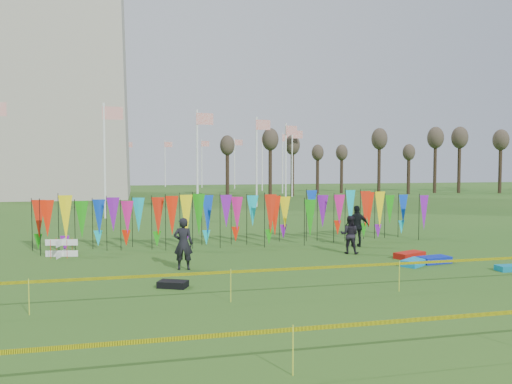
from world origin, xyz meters
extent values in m
plane|color=#235116|center=(0.00, 0.00, 0.00)|extent=(160.00, 160.00, 0.00)
cylinder|color=white|center=(14.00, 48.00, 4.00)|extent=(0.16, 0.16, 8.00)
plane|color=red|center=(14.60, 48.00, 7.30)|extent=(1.40, 0.00, 1.40)
cylinder|color=white|center=(13.05, 55.25, 4.00)|extent=(0.16, 0.16, 8.00)
plane|color=red|center=(13.65, 55.25, 7.30)|extent=(1.40, 0.00, 1.40)
cylinder|color=white|center=(10.25, 62.00, 4.00)|extent=(0.16, 0.16, 8.00)
plane|color=red|center=(10.85, 62.00, 7.30)|extent=(1.40, 0.00, 1.40)
cylinder|color=white|center=(5.80, 67.80, 4.00)|extent=(0.16, 0.16, 8.00)
plane|color=red|center=(6.40, 67.80, 7.30)|extent=(1.40, 0.00, 1.40)
cylinder|color=white|center=(0.00, 72.25, 4.00)|extent=(0.16, 0.16, 8.00)
plane|color=red|center=(0.60, 72.25, 7.30)|extent=(1.40, 0.00, 1.40)
cylinder|color=white|center=(-6.75, 75.05, 4.00)|extent=(0.16, 0.16, 8.00)
plane|color=red|center=(-6.15, 75.05, 7.30)|extent=(1.40, 0.00, 1.40)
cylinder|color=white|center=(-14.00, 76.00, 4.00)|extent=(0.16, 0.16, 8.00)
plane|color=red|center=(-13.40, 76.00, 7.30)|extent=(1.40, 0.00, 1.40)
cylinder|color=white|center=(-21.25, 75.05, 4.00)|extent=(0.16, 0.16, 8.00)
plane|color=red|center=(-20.65, 75.05, 7.30)|extent=(1.40, 0.00, 1.40)
cylinder|color=white|center=(-6.75, 20.95, 4.00)|extent=(0.16, 0.16, 8.00)
plane|color=red|center=(-6.15, 20.95, 7.30)|extent=(1.40, 0.00, 1.40)
cylinder|color=white|center=(0.00, 23.75, 4.00)|extent=(0.16, 0.16, 8.00)
plane|color=red|center=(0.60, 23.75, 7.30)|extent=(1.40, 0.00, 1.40)
cylinder|color=white|center=(5.80, 28.20, 4.00)|extent=(0.16, 0.16, 8.00)
plane|color=red|center=(6.40, 28.20, 7.30)|extent=(1.40, 0.00, 1.40)
cylinder|color=white|center=(10.25, 34.00, 4.00)|extent=(0.16, 0.16, 8.00)
plane|color=red|center=(10.85, 34.00, 7.30)|extent=(1.40, 0.00, 1.40)
cylinder|color=white|center=(13.05, 40.75, 4.00)|extent=(0.16, 0.16, 8.00)
plane|color=red|center=(13.65, 40.75, 7.30)|extent=(1.40, 0.00, 1.40)
cylinder|color=black|center=(-9.00, 7.16, 1.17)|extent=(0.03, 0.03, 2.34)
cone|color=red|center=(-8.72, 7.16, 1.46)|extent=(0.64, 0.64, 1.60)
cylinder|color=black|center=(-8.38, 7.16, 1.17)|extent=(0.03, 0.03, 2.34)
cone|color=#FF2208|center=(-8.10, 7.16, 1.46)|extent=(0.64, 0.64, 1.60)
cylinder|color=black|center=(-7.76, 7.16, 1.17)|extent=(0.03, 0.03, 2.34)
cone|color=#FFEA0D|center=(-7.48, 7.16, 1.46)|extent=(0.64, 0.64, 1.60)
cylinder|color=black|center=(-7.14, 7.16, 1.17)|extent=(0.03, 0.03, 2.34)
cone|color=#1B9911|center=(-6.86, 7.16, 1.46)|extent=(0.64, 0.64, 1.60)
cylinder|color=black|center=(-6.52, 7.16, 1.17)|extent=(0.03, 0.03, 2.34)
cone|color=blue|center=(-6.24, 7.16, 1.46)|extent=(0.64, 0.64, 1.60)
cylinder|color=black|center=(-5.90, 7.16, 1.17)|extent=(0.03, 0.03, 2.34)
cone|color=purple|center=(-5.62, 7.16, 1.46)|extent=(0.64, 0.64, 1.60)
cylinder|color=black|center=(-5.28, 7.16, 1.17)|extent=(0.03, 0.03, 2.34)
cone|color=#D8187F|center=(-5.00, 7.16, 1.46)|extent=(0.64, 0.64, 1.60)
cylinder|color=black|center=(-4.66, 7.16, 1.17)|extent=(0.03, 0.03, 2.34)
cone|color=#0EC0D4|center=(-4.38, 7.16, 1.46)|extent=(0.64, 0.64, 1.60)
cylinder|color=black|center=(-4.03, 7.16, 1.17)|extent=(0.03, 0.03, 2.34)
cone|color=red|center=(-3.75, 7.16, 1.46)|extent=(0.64, 0.64, 1.60)
cylinder|color=black|center=(-3.41, 7.16, 1.17)|extent=(0.03, 0.03, 2.34)
cone|color=#FF2208|center=(-3.13, 7.16, 1.46)|extent=(0.64, 0.64, 1.60)
cylinder|color=black|center=(-2.79, 7.16, 1.17)|extent=(0.03, 0.03, 2.34)
cone|color=#FFEA0D|center=(-2.51, 7.16, 1.46)|extent=(0.64, 0.64, 1.60)
cylinder|color=black|center=(-2.17, 7.16, 1.17)|extent=(0.03, 0.03, 2.34)
cone|color=#1B9911|center=(-1.89, 7.16, 1.46)|extent=(0.64, 0.64, 1.60)
cylinder|color=black|center=(-1.55, 7.16, 1.17)|extent=(0.03, 0.03, 2.34)
cone|color=blue|center=(-1.27, 7.16, 1.46)|extent=(0.64, 0.64, 1.60)
cylinder|color=black|center=(-0.93, 7.16, 1.17)|extent=(0.03, 0.03, 2.34)
cone|color=purple|center=(-0.65, 7.16, 1.46)|extent=(0.64, 0.64, 1.60)
cylinder|color=black|center=(-0.31, 7.16, 1.17)|extent=(0.03, 0.03, 2.34)
cone|color=#D8187F|center=(-0.03, 7.16, 1.46)|extent=(0.64, 0.64, 1.60)
cylinder|color=black|center=(0.31, 7.16, 1.17)|extent=(0.03, 0.03, 2.34)
cone|color=#0EC0D4|center=(0.59, 7.16, 1.46)|extent=(0.64, 0.64, 1.60)
cylinder|color=black|center=(0.93, 7.16, 1.17)|extent=(0.03, 0.03, 2.34)
cone|color=red|center=(1.21, 7.16, 1.46)|extent=(0.64, 0.64, 1.60)
cylinder|color=black|center=(1.55, 7.16, 1.17)|extent=(0.03, 0.03, 2.34)
cone|color=#FF2208|center=(1.83, 7.16, 1.46)|extent=(0.64, 0.64, 1.60)
cylinder|color=black|center=(2.17, 7.16, 1.17)|extent=(0.03, 0.03, 2.34)
cone|color=#FFEA0D|center=(2.45, 7.16, 1.46)|extent=(0.64, 0.64, 1.60)
cylinder|color=black|center=(2.79, 7.16, 1.17)|extent=(0.03, 0.03, 2.34)
cone|color=#1B9911|center=(3.07, 7.16, 1.46)|extent=(0.64, 0.64, 1.60)
cylinder|color=black|center=(3.41, 7.16, 1.17)|extent=(0.03, 0.03, 2.34)
cone|color=blue|center=(3.69, 7.16, 1.46)|extent=(0.64, 0.64, 1.60)
cylinder|color=black|center=(4.03, 7.16, 1.17)|extent=(0.03, 0.03, 2.34)
cone|color=purple|center=(4.31, 7.16, 1.46)|extent=(0.64, 0.64, 1.60)
cylinder|color=black|center=(4.66, 7.16, 1.17)|extent=(0.03, 0.03, 2.34)
cone|color=#D8187F|center=(4.94, 7.16, 1.46)|extent=(0.64, 0.64, 1.60)
cylinder|color=black|center=(5.28, 7.16, 1.17)|extent=(0.03, 0.03, 2.34)
cone|color=#0EC0D4|center=(5.56, 7.16, 1.46)|extent=(0.64, 0.64, 1.60)
cylinder|color=black|center=(5.90, 7.16, 1.17)|extent=(0.03, 0.03, 2.34)
cone|color=red|center=(6.18, 7.16, 1.46)|extent=(0.64, 0.64, 1.60)
cylinder|color=black|center=(6.52, 7.16, 1.17)|extent=(0.03, 0.03, 2.34)
cone|color=#FF2208|center=(6.80, 7.16, 1.46)|extent=(0.64, 0.64, 1.60)
cylinder|color=black|center=(7.14, 7.16, 1.17)|extent=(0.03, 0.03, 2.34)
cone|color=#FFEA0D|center=(7.42, 7.16, 1.46)|extent=(0.64, 0.64, 1.60)
cylinder|color=black|center=(7.76, 7.16, 1.17)|extent=(0.03, 0.03, 2.34)
cone|color=#1B9911|center=(8.04, 7.16, 1.46)|extent=(0.64, 0.64, 1.60)
cylinder|color=black|center=(8.38, 7.16, 1.17)|extent=(0.03, 0.03, 2.34)
cone|color=blue|center=(8.66, 7.16, 1.46)|extent=(0.64, 0.64, 1.60)
cylinder|color=black|center=(9.00, 7.16, 1.17)|extent=(0.03, 0.03, 2.34)
cone|color=purple|center=(9.28, 7.16, 1.46)|extent=(0.64, 0.64, 1.60)
cube|color=#F1EF05|center=(0.00, -2.07, 0.82)|extent=(26.00, 0.01, 0.08)
cylinder|color=#C7D72F|center=(-7.00, -2.07, 0.45)|extent=(0.02, 0.02, 0.90)
cylinder|color=#C7D72F|center=(-2.00, -2.07, 0.45)|extent=(0.02, 0.02, 0.90)
cylinder|color=#C7D72F|center=(3.00, -2.07, 0.45)|extent=(0.02, 0.02, 0.90)
cube|color=#F1EF05|center=(0.00, -6.94, 0.82)|extent=(26.00, 0.01, 0.08)
cylinder|color=#C7D72F|center=(-2.00, -6.94, 0.45)|extent=(0.02, 0.02, 0.90)
cylinder|color=#382B1C|center=(6.00, 44.00, 3.20)|extent=(0.44, 0.44, 6.40)
ellipsoid|color=#44392D|center=(6.00, 44.00, 6.56)|extent=(1.92, 1.92, 2.56)
cylinder|color=#382B1C|center=(10.00, 44.00, 3.20)|extent=(0.44, 0.44, 6.40)
ellipsoid|color=#44392D|center=(10.00, 44.00, 6.56)|extent=(1.92, 1.92, 2.56)
cylinder|color=#382B1C|center=(14.00, 44.00, 3.20)|extent=(0.44, 0.44, 6.40)
ellipsoid|color=#44392D|center=(14.00, 44.00, 6.56)|extent=(1.92, 1.92, 2.56)
cylinder|color=#382B1C|center=(18.00, 44.00, 3.20)|extent=(0.44, 0.44, 6.40)
ellipsoid|color=#44392D|center=(18.00, 44.00, 6.56)|extent=(1.92, 1.92, 2.56)
cylinder|color=#382B1C|center=(22.00, 44.00, 3.20)|extent=(0.44, 0.44, 6.40)
ellipsoid|color=#44392D|center=(22.00, 44.00, 6.56)|extent=(1.92, 1.92, 2.56)
cylinder|color=#382B1C|center=(26.00, 44.00, 3.20)|extent=(0.44, 0.44, 6.40)
ellipsoid|color=#44392D|center=(26.00, 44.00, 6.56)|extent=(1.92, 1.92, 2.56)
cylinder|color=#382B1C|center=(30.00, 44.00, 3.20)|extent=(0.44, 0.44, 6.40)
ellipsoid|color=#44392D|center=(30.00, 44.00, 6.56)|extent=(1.92, 1.92, 2.56)
cylinder|color=#382B1C|center=(34.00, 44.00, 3.20)|extent=(0.44, 0.44, 6.40)
ellipsoid|color=#44392D|center=(34.00, 44.00, 6.56)|extent=(1.92, 1.92, 2.56)
cylinder|color=#382B1C|center=(38.00, 44.00, 3.20)|extent=(0.44, 0.44, 6.40)
ellipsoid|color=#44392D|center=(38.00, 44.00, 6.56)|extent=(1.92, 1.92, 2.56)
cylinder|color=#382B1C|center=(42.00, 44.00, 3.20)|extent=(0.44, 0.44, 6.40)
ellipsoid|color=#44392D|center=(42.00, 44.00, 6.56)|extent=(1.92, 1.92, 2.56)
cylinder|color=#382B1C|center=(46.00, 44.00, 3.20)|extent=(0.44, 0.44, 6.40)
cylinder|color=red|center=(-7.83, 5.70, 0.36)|extent=(0.02, 0.02, 0.73)
cylinder|color=red|center=(-7.20, 5.70, 0.36)|extent=(0.02, 0.02, 0.73)
cylinder|color=red|center=(-7.83, 6.34, 0.36)|extent=(0.02, 0.02, 0.73)
cylinder|color=red|center=(-7.20, 6.34, 0.36)|extent=(0.02, 0.02, 0.73)
imported|color=black|center=(-2.96, 2.45, 0.92)|extent=(0.75, 0.61, 1.85)
imported|color=black|center=(4.08, 4.11, 0.80)|extent=(0.91, 0.81, 1.59)
imported|color=black|center=(5.13, 5.65, 0.94)|extent=(1.17, 0.76, 1.87)
cube|color=#0D8DCC|center=(5.38, 1.23, 0.11)|extent=(1.26, 1.11, 0.23)
cube|color=#0B23B4|center=(6.36, 1.48, 0.12)|extent=(1.27, 0.80, 0.25)
cube|color=red|center=(5.99, 2.62, 0.12)|extent=(1.42, 1.04, 0.24)
cube|color=black|center=(-3.50, -0.07, 0.10)|extent=(0.99, 0.81, 0.20)
cube|color=#0B7A9F|center=(8.18, -0.36, 0.10)|extent=(1.03, 0.52, 0.19)
camera|label=1|loc=(-4.46, -15.11, 3.68)|focal=35.00mm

